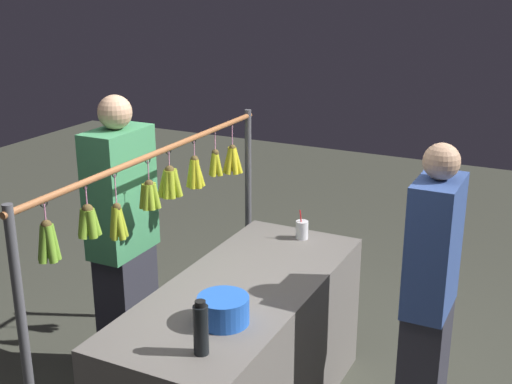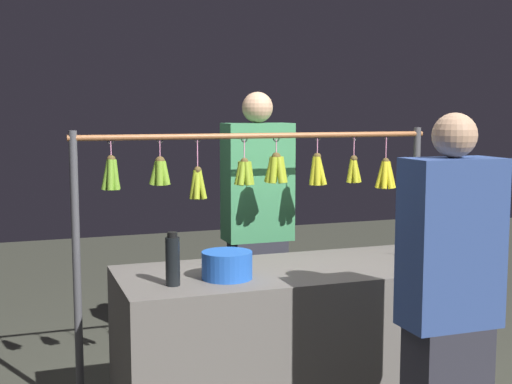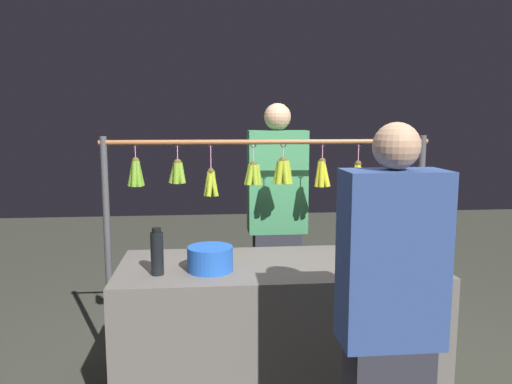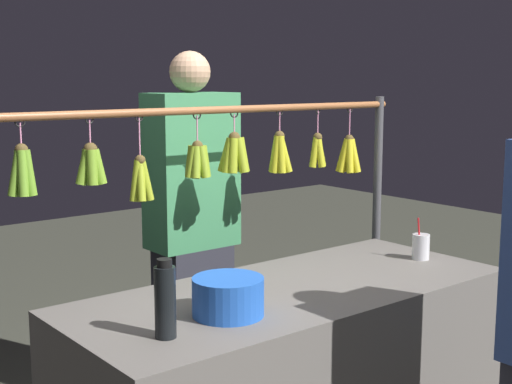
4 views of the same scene
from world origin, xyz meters
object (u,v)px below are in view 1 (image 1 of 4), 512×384
blue_bucket (223,310)px  drink_cup (302,230)px  vendor_person (124,246)px  water_bottle (201,329)px  customer_person (429,302)px

blue_bucket → drink_cup: size_ratio=1.31×
vendor_person → water_bottle: bearing=52.2°
drink_cup → customer_person: bearing=64.2°
water_bottle → blue_bucket: water_bottle is taller
vendor_person → customer_person: bearing=96.8°
vendor_person → customer_person: vendor_person is taller
water_bottle → vendor_person: bearing=-127.8°
drink_cup → vendor_person: (0.64, -0.88, -0.03)m
drink_cup → customer_person: customer_person is taller
water_bottle → drink_cup: water_bottle is taller
water_bottle → vendor_person: size_ratio=0.14×
water_bottle → blue_bucket: size_ratio=1.02×
water_bottle → customer_person: 1.26m
customer_person → blue_bucket: bearing=-49.2°
drink_cup → vendor_person: size_ratio=0.11×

